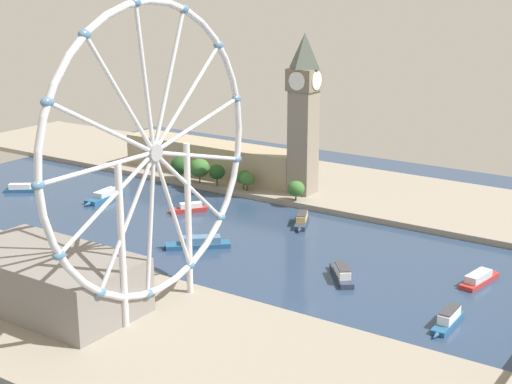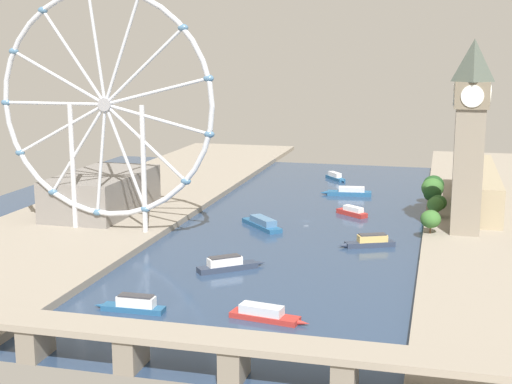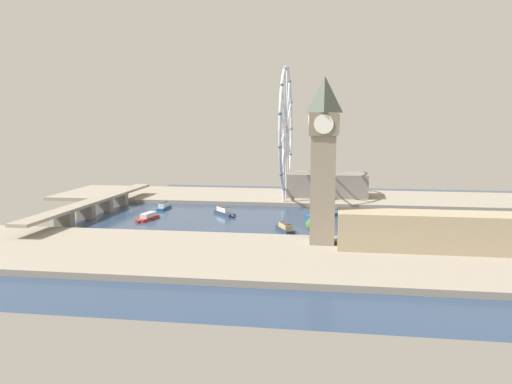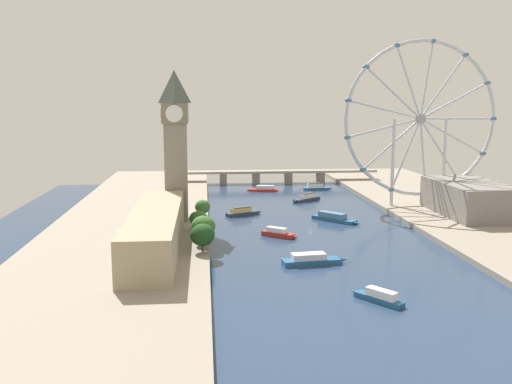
% 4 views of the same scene
% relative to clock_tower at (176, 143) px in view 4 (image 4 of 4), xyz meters
% --- Properties ---
extents(ground_plane, '(377.58, 377.58, 0.00)m').
position_rel_clock_tower_xyz_m(ground_plane, '(77.15, -17.21, -48.65)').
color(ground_plane, navy).
extents(riverbank_left, '(90.00, 520.00, 3.00)m').
position_rel_clock_tower_xyz_m(riverbank_left, '(-26.64, -17.21, -47.15)').
color(riverbank_left, gray).
rests_on(riverbank_left, ground_plane).
extents(riverbank_right, '(90.00, 520.00, 3.00)m').
position_rel_clock_tower_xyz_m(riverbank_right, '(180.94, -17.21, -47.15)').
color(riverbank_right, gray).
rests_on(riverbank_right, ground_plane).
extents(clock_tower, '(15.95, 15.95, 87.78)m').
position_rel_clock_tower_xyz_m(clock_tower, '(0.00, 0.00, 0.00)').
color(clock_tower, gray).
rests_on(clock_tower, riverbank_left).
extents(parliament_block, '(22.00, 119.68, 19.00)m').
position_rel_clock_tower_xyz_m(parliament_block, '(-6.82, -67.84, -36.15)').
color(parliament_block, tan).
rests_on(parliament_block, riverbank_left).
extents(tree_row_embankment, '(13.61, 90.36, 14.44)m').
position_rel_clock_tower_xyz_m(tree_row_embankment, '(14.90, -47.57, -37.60)').
color(tree_row_embankment, '#513823').
rests_on(tree_row_embankment, riverbank_left).
extents(ferris_wheel, '(105.46, 3.20, 110.63)m').
position_rel_clock_tower_xyz_m(ferris_wheel, '(160.86, 34.75, 12.18)').
color(ferris_wheel, silver).
rests_on(ferris_wheel, riverbank_right).
extents(riverside_hall, '(36.87, 69.02, 20.18)m').
position_rel_clock_tower_xyz_m(riverside_hall, '(181.35, -0.03, -35.56)').
color(riverside_hall, gray).
rests_on(riverside_hall, riverbank_right).
extents(river_bridge, '(189.58, 12.89, 11.65)m').
position_rel_clock_tower_xyz_m(river_bridge, '(77.15, 166.19, -40.07)').
color(river_bridge, gray).
rests_on(river_bridge, ground_plane).
extents(tour_boat_0, '(16.33, 20.16, 4.98)m').
position_rel_clock_tower_xyz_m(tour_boat_0, '(79.81, -139.22, -46.61)').
color(tour_boat_0, '#235684').
rests_on(tour_boat_0, ground_plane).
extents(tour_boat_1, '(19.34, 16.36, 5.04)m').
position_rel_clock_tower_xyz_m(tour_boat_1, '(56.29, -35.92, -46.58)').
color(tour_boat_1, '#B22D28').
rests_on(tour_boat_1, ground_plane).
extents(tour_boat_2, '(30.94, 10.24, 5.16)m').
position_rel_clock_tower_xyz_m(tour_boat_2, '(64.28, -89.17, -46.55)').
color(tour_boat_2, '#235684').
rests_on(tour_boat_2, ground_plane).
extents(tour_boat_3, '(26.42, 28.71, 5.22)m').
position_rel_clock_tower_xyz_m(tour_boat_3, '(95.74, 1.43, -46.51)').
color(tour_boat_3, '#235684').
rests_on(tour_boat_3, ground_plane).
extents(tour_boat_4, '(27.20, 9.73, 4.73)m').
position_rel_clock_tower_xyz_m(tour_boat_4, '(65.00, 121.91, -46.69)').
color(tour_boat_4, '#B22D28').
rests_on(tour_boat_4, ground_plane).
extents(tour_boat_5, '(25.00, 14.10, 5.77)m').
position_rel_clock_tower_xyz_m(tour_boat_5, '(40.80, 23.91, -46.33)').
color(tour_boat_5, '#2D384C').
rests_on(tour_boat_5, ground_plane).
extents(tour_boat_6, '(25.22, 5.52, 5.77)m').
position_rel_clock_tower_xyz_m(tour_boat_6, '(109.25, 125.24, -46.31)').
color(tour_boat_6, '#235684').
rests_on(tour_boat_6, ground_plane).
extents(tour_boat_7, '(24.72, 21.15, 5.96)m').
position_rel_clock_tower_xyz_m(tour_boat_7, '(91.84, 73.23, -46.30)').
color(tour_boat_7, '#2D384C').
rests_on(tour_boat_7, ground_plane).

